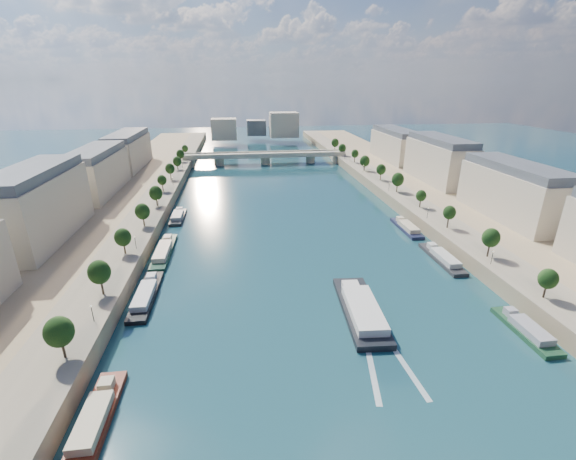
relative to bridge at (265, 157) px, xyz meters
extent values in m
plane|color=#0C2A35|center=(0.00, -121.02, -5.08)|extent=(700.00, 700.00, 0.00)
cube|color=#9E8460|center=(-72.00, -121.02, -2.58)|extent=(44.00, 520.00, 5.00)
cube|color=#9E8460|center=(72.00, -121.02, -2.58)|extent=(44.00, 520.00, 5.00)
cube|color=gray|center=(-57.00, -121.02, -0.03)|extent=(14.00, 520.00, 0.10)
cube|color=gray|center=(57.00, -121.02, -0.03)|extent=(14.00, 520.00, 0.10)
cylinder|color=#382B1E|center=(-55.00, -203.02, 1.83)|extent=(0.50, 0.50, 3.82)
ellipsoid|color=black|center=(-55.00, -203.02, 5.42)|extent=(4.80, 4.80, 5.52)
cylinder|color=#382B1E|center=(-55.00, -179.02, 1.83)|extent=(0.50, 0.50, 3.82)
ellipsoid|color=black|center=(-55.00, -179.02, 5.42)|extent=(4.80, 4.80, 5.52)
cylinder|color=#382B1E|center=(-55.00, -155.02, 1.83)|extent=(0.50, 0.50, 3.82)
ellipsoid|color=black|center=(-55.00, -155.02, 5.42)|extent=(4.80, 4.80, 5.52)
cylinder|color=#382B1E|center=(-55.00, -131.02, 1.83)|extent=(0.50, 0.50, 3.82)
ellipsoid|color=black|center=(-55.00, -131.02, 5.42)|extent=(4.80, 4.80, 5.52)
cylinder|color=#382B1E|center=(-55.00, -107.02, 1.83)|extent=(0.50, 0.50, 3.82)
ellipsoid|color=black|center=(-55.00, -107.02, 5.42)|extent=(4.80, 4.80, 5.52)
cylinder|color=#382B1E|center=(-55.00, -83.02, 1.83)|extent=(0.50, 0.50, 3.82)
ellipsoid|color=black|center=(-55.00, -83.02, 5.42)|extent=(4.80, 4.80, 5.52)
cylinder|color=#382B1E|center=(-55.00, -59.02, 1.83)|extent=(0.50, 0.50, 3.82)
ellipsoid|color=black|center=(-55.00, -59.02, 5.42)|extent=(4.80, 4.80, 5.52)
cylinder|color=#382B1E|center=(-55.00, -35.02, 1.83)|extent=(0.50, 0.50, 3.82)
ellipsoid|color=black|center=(-55.00, -35.02, 5.42)|extent=(4.80, 4.80, 5.52)
cylinder|color=#382B1E|center=(-55.00, -11.02, 1.83)|extent=(0.50, 0.50, 3.82)
ellipsoid|color=black|center=(-55.00, -11.02, 5.42)|extent=(4.80, 4.80, 5.52)
cylinder|color=#382B1E|center=(-55.00, 12.98, 1.83)|extent=(0.50, 0.50, 3.82)
ellipsoid|color=black|center=(-55.00, 12.98, 5.42)|extent=(4.80, 4.80, 5.52)
cylinder|color=#382B1E|center=(55.00, -195.02, 1.83)|extent=(0.50, 0.50, 3.82)
ellipsoid|color=black|center=(55.00, -195.02, 5.42)|extent=(4.80, 4.80, 5.52)
cylinder|color=#382B1E|center=(55.00, -171.02, 1.83)|extent=(0.50, 0.50, 3.82)
ellipsoid|color=black|center=(55.00, -171.02, 5.42)|extent=(4.80, 4.80, 5.52)
cylinder|color=#382B1E|center=(55.00, -147.02, 1.83)|extent=(0.50, 0.50, 3.82)
ellipsoid|color=black|center=(55.00, -147.02, 5.42)|extent=(4.80, 4.80, 5.52)
cylinder|color=#382B1E|center=(55.00, -123.02, 1.83)|extent=(0.50, 0.50, 3.82)
ellipsoid|color=black|center=(55.00, -123.02, 5.42)|extent=(4.80, 4.80, 5.52)
cylinder|color=#382B1E|center=(55.00, -99.02, 1.83)|extent=(0.50, 0.50, 3.82)
ellipsoid|color=black|center=(55.00, -99.02, 5.42)|extent=(4.80, 4.80, 5.52)
cylinder|color=#382B1E|center=(55.00, -75.02, 1.83)|extent=(0.50, 0.50, 3.82)
ellipsoid|color=black|center=(55.00, -75.02, 5.42)|extent=(4.80, 4.80, 5.52)
cylinder|color=#382B1E|center=(55.00, -51.02, 1.83)|extent=(0.50, 0.50, 3.82)
ellipsoid|color=black|center=(55.00, -51.02, 5.42)|extent=(4.80, 4.80, 5.52)
cylinder|color=#382B1E|center=(55.00, -27.02, 1.83)|extent=(0.50, 0.50, 3.82)
ellipsoid|color=black|center=(55.00, -27.02, 5.42)|extent=(4.80, 4.80, 5.52)
cylinder|color=#382B1E|center=(55.00, -3.02, 1.83)|extent=(0.50, 0.50, 3.82)
ellipsoid|color=black|center=(55.00, -3.02, 5.42)|extent=(4.80, 4.80, 5.52)
cylinder|color=#382B1E|center=(55.00, 20.98, 1.83)|extent=(0.50, 0.50, 3.82)
ellipsoid|color=black|center=(55.00, 20.98, 5.42)|extent=(4.80, 4.80, 5.52)
cylinder|color=black|center=(-52.50, -191.02, 1.92)|extent=(0.14, 0.14, 4.00)
sphere|color=#FFE5B2|center=(-52.50, -191.02, 4.02)|extent=(0.36, 0.36, 0.36)
cylinder|color=black|center=(-52.50, -151.02, 1.92)|extent=(0.14, 0.14, 4.00)
sphere|color=#FFE5B2|center=(-52.50, -151.02, 4.02)|extent=(0.36, 0.36, 0.36)
cylinder|color=black|center=(-52.50, -111.02, 1.92)|extent=(0.14, 0.14, 4.00)
sphere|color=#FFE5B2|center=(-52.50, -111.02, 4.02)|extent=(0.36, 0.36, 0.36)
cylinder|color=black|center=(-52.50, -71.02, 1.92)|extent=(0.14, 0.14, 4.00)
sphere|color=#FFE5B2|center=(-52.50, -71.02, 4.02)|extent=(0.36, 0.36, 0.36)
cylinder|color=black|center=(-52.50, -31.02, 1.92)|extent=(0.14, 0.14, 4.00)
sphere|color=#FFE5B2|center=(-52.50, -31.02, 4.02)|extent=(0.36, 0.36, 0.36)
cylinder|color=black|center=(52.50, -176.02, 1.92)|extent=(0.14, 0.14, 4.00)
sphere|color=#FFE5B2|center=(52.50, -176.02, 4.02)|extent=(0.36, 0.36, 0.36)
cylinder|color=black|center=(52.50, -136.02, 1.92)|extent=(0.14, 0.14, 4.00)
sphere|color=#FFE5B2|center=(52.50, -136.02, 4.02)|extent=(0.36, 0.36, 0.36)
cylinder|color=black|center=(52.50, -96.02, 1.92)|extent=(0.14, 0.14, 4.00)
sphere|color=#FFE5B2|center=(52.50, -96.02, 4.02)|extent=(0.36, 0.36, 0.36)
cylinder|color=black|center=(52.50, -56.02, 1.92)|extent=(0.14, 0.14, 4.00)
sphere|color=#FFE5B2|center=(52.50, -56.02, 4.02)|extent=(0.36, 0.36, 0.36)
cylinder|color=black|center=(52.50, -16.02, 1.92)|extent=(0.14, 0.14, 4.00)
sphere|color=#FFE5B2|center=(52.50, -16.02, 4.02)|extent=(0.36, 0.36, 0.36)
cube|color=beige|center=(-85.00, -138.02, 9.92)|extent=(16.00, 52.00, 20.00)
cube|color=#474C54|center=(-85.00, -138.02, 21.52)|extent=(14.72, 50.44, 3.20)
cube|color=beige|center=(-85.00, -80.02, 9.92)|extent=(16.00, 52.00, 20.00)
cube|color=#474C54|center=(-85.00, -80.02, 21.52)|extent=(14.72, 50.44, 3.20)
cube|color=beige|center=(-85.00, -22.02, 9.92)|extent=(16.00, 52.00, 20.00)
cube|color=#474C54|center=(-85.00, -22.02, 21.52)|extent=(14.72, 50.44, 3.20)
cube|color=beige|center=(85.00, -138.02, 9.92)|extent=(16.00, 52.00, 20.00)
cube|color=#474C54|center=(85.00, -138.02, 21.52)|extent=(14.72, 50.44, 3.20)
cube|color=beige|center=(85.00, -80.02, 9.92)|extent=(16.00, 52.00, 20.00)
cube|color=#474C54|center=(85.00, -80.02, 21.52)|extent=(14.72, 50.44, 3.20)
cube|color=beige|center=(85.00, -22.02, 9.92)|extent=(16.00, 52.00, 20.00)
cube|color=#474C54|center=(85.00, -22.02, 21.52)|extent=(14.72, 50.44, 3.20)
cube|color=beige|center=(-30.00, 88.98, 8.92)|extent=(22.00, 18.00, 18.00)
cube|color=beige|center=(25.00, 98.98, 10.92)|extent=(26.00, 20.00, 22.00)
cube|color=#474C54|center=(0.00, 113.98, 6.92)|extent=(18.00, 16.00, 14.00)
cube|color=#C1B79E|center=(0.00, 0.00, 1.12)|extent=(112.00, 11.00, 2.20)
cube|color=#C1B79E|center=(0.00, -5.00, 2.62)|extent=(112.00, 0.80, 0.90)
cube|color=#C1B79E|center=(0.00, 5.00, 2.62)|extent=(112.00, 0.80, 0.90)
cylinder|color=#C1B79E|center=(-32.00, 0.00, -2.58)|extent=(6.40, 6.40, 5.00)
cylinder|color=#C1B79E|center=(0.00, 0.00, -2.58)|extent=(6.40, 6.40, 5.00)
cylinder|color=#C1B79E|center=(32.00, 0.00, -2.58)|extent=(6.40, 6.40, 5.00)
cube|color=#C1B79E|center=(-52.00, 0.00, -2.58)|extent=(6.00, 12.00, 5.00)
cube|color=#C1B79E|center=(52.00, 0.00, -2.58)|extent=(6.00, 12.00, 5.00)
cube|color=black|center=(9.89, -187.81, -4.59)|extent=(10.85, 31.20, 2.19)
cube|color=silver|center=(9.89, -190.26, -2.51)|extent=(8.54, 20.38, 1.97)
cube|color=silver|center=(9.89, -178.60, -2.59)|extent=(4.62, 3.97, 1.80)
cube|color=silver|center=(6.69, -204.81, -5.06)|extent=(6.11, 25.76, 0.04)
cube|color=silver|center=(13.09, -204.81, -5.06)|extent=(2.59, 26.03, 0.04)
cube|color=maroon|center=(-45.50, -214.32, -4.78)|extent=(5.00, 21.86, 1.80)
cube|color=#B9AD8B|center=(-45.50, -216.07, -3.08)|extent=(4.10, 12.02, 1.60)
cube|color=#B9AD8B|center=(-45.50, -207.76, -2.98)|extent=(2.50, 2.62, 1.80)
cube|color=black|center=(-45.50, -173.29, -4.78)|extent=(5.00, 25.89, 1.80)
cube|color=silver|center=(-45.50, -175.36, -3.08)|extent=(4.10, 14.24, 1.60)
cube|color=silver|center=(-45.50, -165.52, -2.98)|extent=(2.50, 3.11, 1.80)
cube|color=#193F2C|center=(-45.50, -144.59, -4.78)|extent=(5.00, 28.76, 1.80)
cube|color=beige|center=(-45.50, -146.89, -3.08)|extent=(4.10, 15.82, 1.60)
cube|color=beige|center=(-45.50, -135.96, -2.98)|extent=(2.50, 3.45, 1.80)
cube|color=#2B2B2E|center=(-45.50, -109.10, -4.78)|extent=(5.00, 19.71, 1.80)
cube|color=#98979F|center=(-45.50, -110.68, -3.08)|extent=(4.10, 10.84, 1.60)
cube|color=#98979F|center=(-45.50, -103.19, -2.98)|extent=(2.50, 2.37, 1.80)
cube|color=#1C462A|center=(45.50, -201.01, -4.78)|extent=(5.00, 18.90, 1.80)
cube|color=#97969E|center=(45.50, -202.53, -3.08)|extent=(4.10, 10.39, 1.60)
cube|color=#97969E|center=(45.50, -195.34, -2.98)|extent=(2.50, 2.27, 1.80)
cube|color=#2B2B2E|center=(45.50, -162.04, -4.78)|extent=(5.00, 23.74, 1.80)
cube|color=silver|center=(45.50, -163.94, -3.08)|extent=(4.10, 13.06, 1.60)
cube|color=silver|center=(45.50, -154.92, -2.98)|extent=(2.50, 2.85, 1.80)
cube|color=#1C203E|center=(45.50, -134.06, -4.78)|extent=(5.00, 21.84, 1.80)
cube|color=beige|center=(45.50, -135.81, -3.08)|extent=(4.10, 12.01, 1.60)
cube|color=beige|center=(45.50, -127.51, -2.98)|extent=(2.50, 2.62, 1.80)
camera|label=1|loc=(-19.14, -268.08, 50.14)|focal=24.00mm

